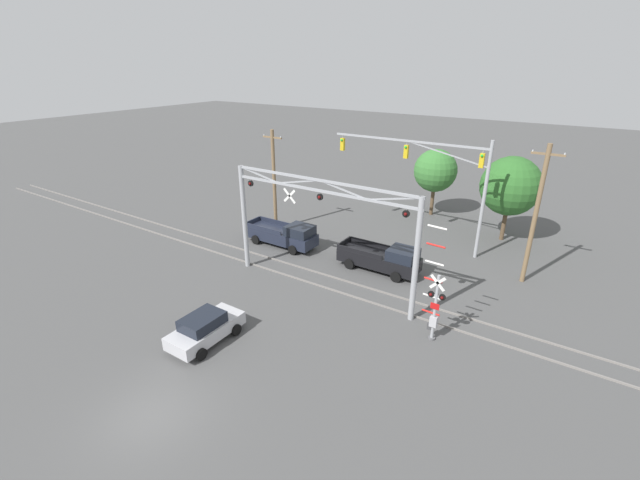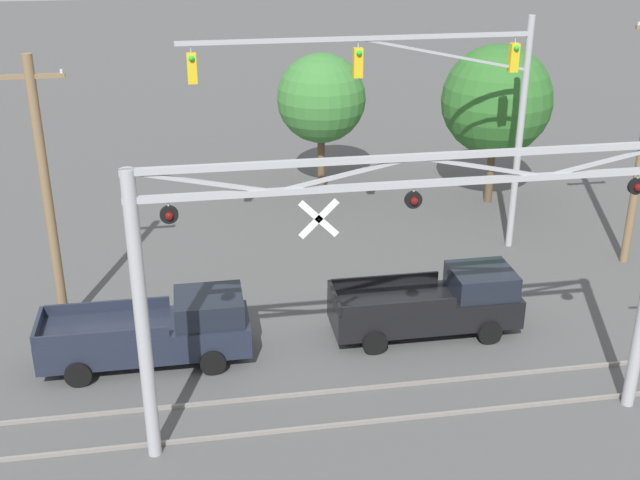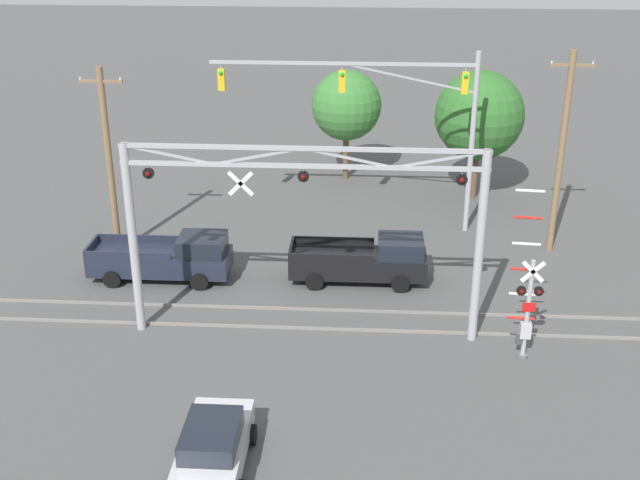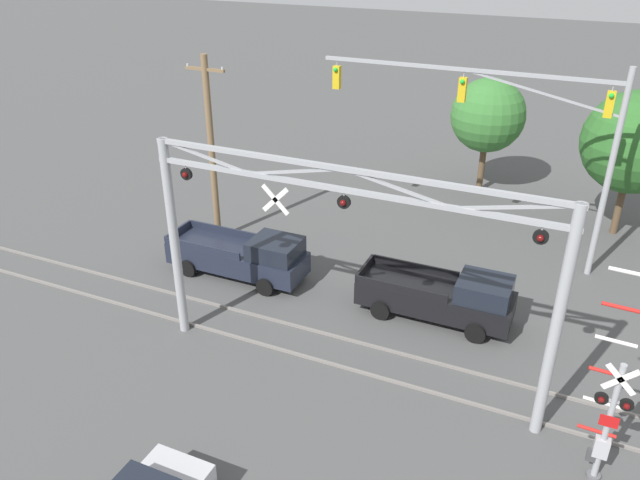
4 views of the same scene
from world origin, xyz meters
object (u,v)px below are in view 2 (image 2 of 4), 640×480
at_px(crossing_gantry, 410,263).
at_px(traffic_signal_span, 443,94).
at_px(utility_pole_left, 47,194).
at_px(pickup_truck_following, 157,331).
at_px(pickup_truck_lead, 434,304).
at_px(background_tree_far_left_verge, 497,101).
at_px(background_tree_beyond_span, 321,98).

relative_size(crossing_gantry, traffic_signal_span, 1.03).
bearing_deg(crossing_gantry, traffic_signal_span, 68.95).
bearing_deg(utility_pole_left, pickup_truck_following, -41.54).
xyz_separation_m(pickup_truck_following, utility_pole_left, (-2.82, 2.50, 3.28)).
height_order(traffic_signal_span, pickup_truck_lead, traffic_signal_span).
bearing_deg(utility_pole_left, background_tree_far_left_verge, 25.80).
height_order(pickup_truck_following, background_tree_beyond_span, background_tree_beyond_span).
bearing_deg(pickup_truck_following, utility_pole_left, 138.46).
bearing_deg(utility_pole_left, crossing_gantry, -37.09).
height_order(pickup_truck_lead, pickup_truck_following, same).
height_order(pickup_truck_following, utility_pole_left, utility_pole_left).
xyz_separation_m(pickup_truck_following, background_tree_far_left_verge, (13.48, 10.37, 3.39)).
relative_size(crossing_gantry, pickup_truck_lead, 2.22).
xyz_separation_m(traffic_signal_span, pickup_truck_following, (-9.73, -5.91, -4.84)).
height_order(utility_pole_left, background_tree_far_left_verge, utility_pole_left).
distance_m(traffic_signal_span, background_tree_far_left_verge, 6.01).
xyz_separation_m(utility_pole_left, background_tree_far_left_verge, (16.29, 7.88, 0.11)).
bearing_deg(background_tree_beyond_span, utility_pole_left, -132.48).
bearing_deg(background_tree_far_left_verge, utility_pole_left, -154.20).
xyz_separation_m(traffic_signal_span, utility_pole_left, (-12.54, -3.41, -1.56)).
height_order(traffic_signal_span, utility_pole_left, traffic_signal_span).
height_order(pickup_truck_lead, background_tree_beyond_span, background_tree_beyond_span).
xyz_separation_m(pickup_truck_lead, background_tree_beyond_span, (-1.19, 12.71, 3.13)).
height_order(traffic_signal_span, pickup_truck_following, traffic_signal_span).
bearing_deg(background_tree_far_left_verge, pickup_truck_following, -142.41).
distance_m(crossing_gantry, background_tree_beyond_span, 17.10).
distance_m(traffic_signal_span, background_tree_beyond_span, 7.86).
relative_size(traffic_signal_span, pickup_truck_following, 2.08).
distance_m(crossing_gantry, pickup_truck_lead, 5.98).
relative_size(traffic_signal_span, background_tree_beyond_span, 1.98).
xyz_separation_m(background_tree_beyond_span, background_tree_far_left_verge, (6.68, -2.62, 0.26)).
distance_m(pickup_truck_following, background_tree_beyond_span, 14.99).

